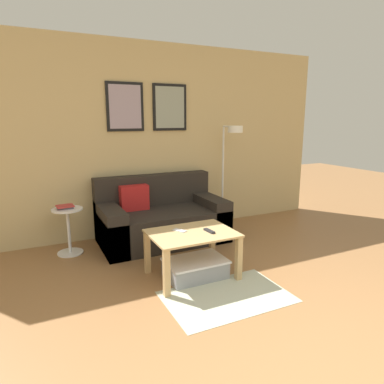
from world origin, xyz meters
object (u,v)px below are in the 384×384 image
Objects in this scene: couch at (161,219)px; cell_phone at (180,230)px; remote_control at (209,231)px; book_stack at (65,207)px; side_table at (68,227)px; storage_bin at (195,268)px; floor_lamp at (230,160)px; coffee_table at (192,241)px.

cell_phone is (-0.18, -1.03, 0.18)m from couch.
cell_phone is at bearing -100.04° from couch.
book_stack is at bearing 127.69° from remote_control.
remote_control is (1.22, -1.25, -0.09)m from book_stack.
book_stack reaches higher than side_table.
couch is 1.20m from remote_control.
floor_lamp is (1.12, 1.19, 0.91)m from storage_bin.
book_stack is at bearing 131.84° from coffee_table.
side_table is at bearing 177.74° from couch.
side_table is at bearing 131.87° from coffee_table.
side_table is 0.24m from book_stack.
storage_bin is at bearing -48.39° from side_table.
coffee_table is (-0.09, -1.12, 0.09)m from couch.
storage_bin is (-0.07, -1.16, -0.19)m from couch.
book_stack reaches higher than remote_control.
couch reaches higher than remote_control.
floor_lamp is (1.14, 1.16, 0.63)m from coffee_table.
couch is 1.14m from side_table.
book_stack reaches higher than cell_phone.
floor_lamp is 7.26× the size of book_stack.
side_table is (-2.19, 0.01, -0.68)m from floor_lamp.
coffee_table is at bearing 151.25° from remote_control.
coffee_table is 1.38× the size of storage_bin.
coffee_table is 4.12× the size of book_stack.
couch is at bearing 53.30° from cell_phone.
storage_bin is at bearing -48.42° from book_stack.
coffee_table is at bearing -48.16° from book_stack.
cell_phone is (0.97, -1.09, -0.10)m from book_stack.
book_stack reaches higher than storage_bin.
book_stack is (-1.15, 0.06, 0.28)m from couch.
side_table is 1.73m from remote_control.
couch is 1.89× the size of coffee_table.
storage_bin is (0.02, -0.04, -0.28)m from coffee_table.
couch is 2.61× the size of storage_bin.
couch is 1.18m from book_stack.
remote_control is at bearing -12.16° from storage_bin.
cell_phone is at bearing -139.17° from floor_lamp.
cell_phone is (-0.11, 0.13, 0.38)m from storage_bin.
book_stack is at bearing 129.74° from side_table.
coffee_table is at bearing -94.56° from couch.
couch is at bearing 85.44° from coffee_table.
side_table is (-1.04, 1.17, -0.04)m from coffee_table.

